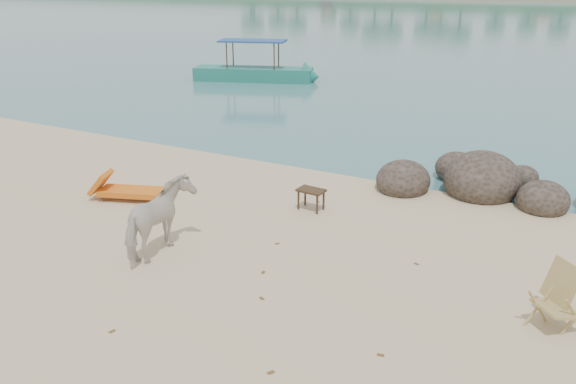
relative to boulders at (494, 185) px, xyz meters
The scene contains 8 objects.
water 83.64m from the boulders, 92.01° to the left, with size 400.00×400.00×0.00m, color #386C70.
boulders is the anchor object (origin of this frame).
cow 7.85m from the boulders, 128.97° to the right, with size 0.74×1.63×1.38m, color beige.
side_table 4.48m from the boulders, 139.60° to the right, with size 0.59×0.38×0.47m, color black, non-canonical shape.
lounge_chair 8.50m from the boulders, 149.73° to the right, with size 1.81×0.63×0.54m, color #D65E19, non-canonical shape.
deck_chair 5.53m from the boulders, 72.19° to the right, with size 0.59×0.65×0.93m, color tan, non-canonical shape.
boat_near 17.43m from the boulders, 140.45° to the left, with size 6.62×1.49×3.22m, color #1F7466, non-canonical shape.
dead_leaves 7.11m from the boulders, 114.85° to the right, with size 8.19×7.30×0.00m.
Camera 1 is at (4.46, -6.84, 4.85)m, focal length 35.00 mm.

